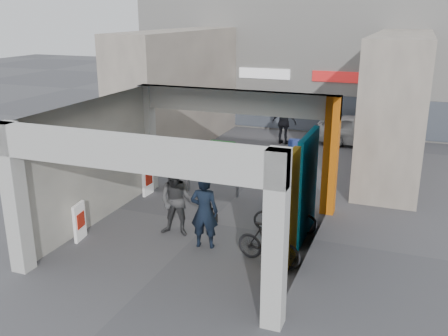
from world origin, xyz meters
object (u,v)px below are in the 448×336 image
at_px(man_elderly, 274,177).
at_px(bicycle_front, 285,217).
at_px(cafe_set, 218,164).
at_px(white_van, 364,131).
at_px(border_collie, 209,215).
at_px(produce_stand, 220,154).
at_px(man_back_turned, 176,201).
at_px(man_with_dog, 204,212).
at_px(bicycle_rear, 269,244).
at_px(man_crates, 284,122).

bearing_deg(man_elderly, bicycle_front, -47.08).
relative_size(cafe_set, white_van, 0.33).
distance_m(cafe_set, border_collie, 4.85).
bearing_deg(produce_stand, man_back_turned, -58.21).
bearing_deg(produce_stand, border_collie, -51.42).
relative_size(bicycle_front, white_van, 0.43).
height_order(cafe_set, man_with_dog, man_with_dog).
relative_size(man_with_dog, white_van, 0.48).
bearing_deg(cafe_set, man_elderly, -40.66).
relative_size(border_collie, man_back_turned, 0.36).
xyz_separation_m(man_back_turned, man_elderly, (1.79, 3.14, -0.12)).
height_order(cafe_set, bicycle_front, bicycle_front).
distance_m(produce_stand, border_collie, 6.05).
relative_size(cafe_set, border_collie, 1.89).
height_order(man_with_dog, white_van, man_with_dog).
bearing_deg(cafe_set, produce_stand, 107.92).
xyz_separation_m(border_collie, bicycle_front, (2.13, 0.24, 0.18)).
xyz_separation_m(produce_stand, bicycle_front, (4.04, -5.51, 0.13)).
relative_size(produce_stand, bicycle_front, 0.71).
bearing_deg(bicycle_rear, white_van, 7.18).
bearing_deg(bicycle_rear, bicycle_front, 13.64).
height_order(border_collie, white_van, white_van).
height_order(produce_stand, bicycle_front, bicycle_front).
distance_m(man_with_dog, white_van, 12.05).
height_order(man_with_dog, man_crates, man_crates).
distance_m(border_collie, man_elderly, 2.60).
xyz_separation_m(produce_stand, man_elderly, (3.16, -3.54, 0.53)).
relative_size(border_collie, man_with_dog, 0.36).
bearing_deg(man_elderly, man_with_dog, -84.13).
height_order(man_back_turned, bicycle_front, man_back_turned).
relative_size(produce_stand, man_elderly, 0.72).
distance_m(man_with_dog, bicycle_rear, 1.85).
bearing_deg(white_van, bicycle_rear, 175.24).
distance_m(bicycle_front, bicycle_rear, 1.85).
distance_m(man_back_turned, bicycle_front, 2.96).
relative_size(man_crates, bicycle_rear, 1.19).
relative_size(man_back_turned, white_van, 0.48).
bearing_deg(man_back_turned, man_elderly, 54.44).
distance_m(border_collie, bicycle_front, 2.15).
height_order(bicycle_front, white_van, white_van).
bearing_deg(man_crates, produce_stand, 76.42).
distance_m(man_elderly, white_van, 8.42).
bearing_deg(border_collie, man_with_dog, -48.96).
xyz_separation_m(cafe_set, man_with_dog, (1.97, -5.94, 0.68)).
bearing_deg(man_elderly, bicycle_rear, -57.17).
xyz_separation_m(border_collie, man_elderly, (1.25, 2.20, 0.57)).
bearing_deg(man_crates, man_elderly, 111.83).
height_order(produce_stand, white_van, white_van).
distance_m(produce_stand, man_elderly, 4.78).
relative_size(border_collie, man_crates, 0.35).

